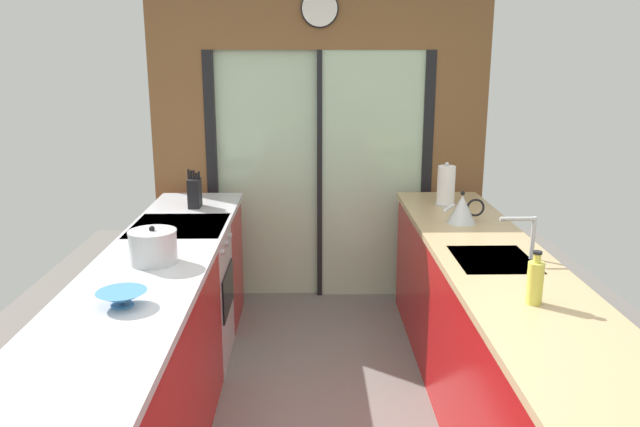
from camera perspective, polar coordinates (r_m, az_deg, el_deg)
The scene contains 12 objects.
ground_plane at distance 3.76m, azimuth 0.43°, elevation -17.56°, with size 5.04×7.60×0.02m, color slate.
back_wall_unit at distance 5.01m, azimuth -0.04°, elevation 9.19°, with size 2.64×0.12×2.70m.
left_counter_run at distance 3.22m, azimuth -16.29°, elevation -14.27°, with size 0.62×3.80×0.92m.
right_counter_run at distance 3.41m, azimuth 16.46°, elevation -12.63°, with size 0.62×3.80×0.92m.
sink_faucet at distance 3.45m, azimuth 18.26°, elevation -1.47°, with size 0.19×0.02×0.23m.
oven_range at distance 4.21m, azimuth -12.34°, elevation -7.16°, with size 0.60×0.60×0.92m.
mixing_bowl_far at distance 2.85m, azimuth -17.55°, elevation -7.32°, with size 0.22×0.22×0.07m.
knife_block at distance 4.50m, azimuth -11.32°, elevation 1.90°, with size 0.09×0.14×0.27m.
stock_pot at distance 3.35m, azimuth -14.92°, elevation -2.93°, with size 0.25×0.25×0.20m.
kettle at distance 4.10m, azimuth 12.79°, elevation 0.40°, with size 0.27×0.18×0.21m.
soap_bottle at distance 2.87m, azimuth 18.94°, elevation -5.87°, with size 0.07×0.07×0.24m.
paper_towel_roll at distance 4.55m, azimuth 11.37°, elevation 2.48°, with size 0.14×0.14×0.31m.
Camera 1 is at (-0.08, -2.59, 1.98)m, focal length 35.25 mm.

